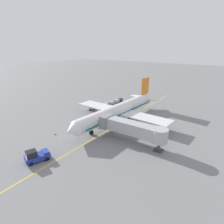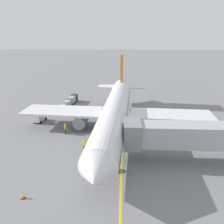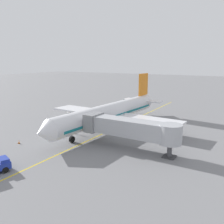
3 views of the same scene
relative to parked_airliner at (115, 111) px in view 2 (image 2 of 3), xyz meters
name	(u,v)px [view 2 (image 2 of 3)]	position (x,y,z in m)	size (l,w,h in m)	color
ground_plane	(122,134)	(-1.13, 1.63, -3.19)	(400.00, 400.00, 0.00)	slate
gate_lead_in_line	(122,134)	(-1.13, 1.63, -3.18)	(0.24, 80.00, 0.01)	gold
parked_airliner	(115,111)	(0.00, 0.00, 0.00)	(30.25, 37.33, 10.63)	silver
jet_bridge	(193,135)	(-9.31, 9.17, 0.27)	(16.07, 3.50, 4.98)	#A8AAAF
baggage_tug_lead	(40,118)	(13.21, -2.87, -2.47)	(1.72, 2.69, 1.62)	silver
baggage_tug_trailing	(83,113)	(6.23, -6.15, -2.47)	(1.51, 2.61, 1.62)	#B21E1E
baggage_cart_front	(62,108)	(10.56, -7.95, -2.24)	(1.45, 2.94, 1.58)	#4C4C51
baggage_cart_second_in_train	(67,104)	(10.29, -10.68, -2.24)	(1.45, 2.94, 1.58)	#4C4C51
baggage_cart_third_in_train	(71,100)	(10.03, -13.83, -2.24)	(1.45, 2.94, 1.58)	#4C4C51
baggage_cart_tail_end	(74,97)	(9.89, -15.84, -2.24)	(1.45, 2.94, 1.58)	#4C4C51
ground_crew_wing_walker	(85,145)	(3.68, 7.35, -2.23)	(0.72, 0.32, 1.69)	#232328
ground_crew_loader	(65,128)	(7.56, 1.90, -2.23)	(0.30, 0.73, 1.69)	#232328
safety_cone_nose_left	(23,196)	(7.97, 16.58, -2.90)	(0.36, 0.36, 0.59)	black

